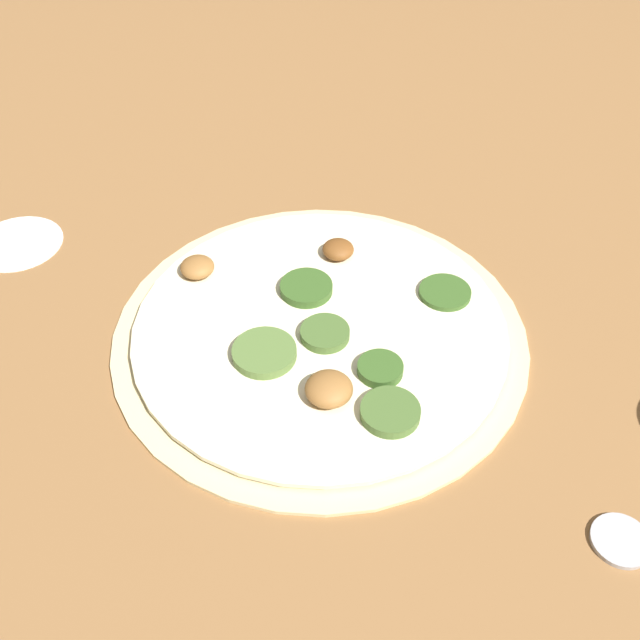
% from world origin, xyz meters
% --- Properties ---
extents(ground_plane, '(3.00, 3.00, 0.00)m').
position_xyz_m(ground_plane, '(0.00, 0.00, 0.00)').
color(ground_plane, olive).
extents(pizza, '(0.32, 0.32, 0.03)m').
position_xyz_m(pizza, '(-0.00, 0.00, 0.01)').
color(pizza, beige).
rests_on(pizza, ground_plane).
extents(loose_cap, '(0.04, 0.04, 0.01)m').
position_xyz_m(loose_cap, '(-0.24, 0.10, 0.00)').
color(loose_cap, '#B2B2B7').
rests_on(loose_cap, ground_plane).
extents(flour_patch, '(0.08, 0.08, 0.00)m').
position_xyz_m(flour_patch, '(0.29, -0.01, 0.00)').
color(flour_patch, white).
rests_on(flour_patch, ground_plane).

